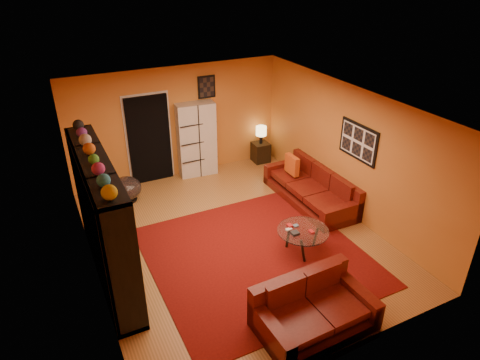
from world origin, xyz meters
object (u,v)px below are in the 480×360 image
tv (108,225)px  side_table (261,152)px  bowl_chair (126,189)px  coffee_table (303,233)px  sofa (314,188)px  entertainment_unit (103,220)px  table_lamp (261,131)px  storage_cabinet (197,140)px  loveseat (311,308)px

tv → side_table: bearing=-57.0°
bowl_chair → side_table: bearing=7.6°
coffee_table → bowl_chair: bowl_chair is taller
coffee_table → side_table: side_table is taller
sofa → bowl_chair: size_ratio=3.59×
sofa → side_table: size_ratio=4.73×
entertainment_unit → table_lamp: 5.15m
tv → coffee_table: 3.29m
storage_cabinet → table_lamp: size_ratio=3.96×
tv → side_table: size_ratio=1.77×
loveseat → storage_cabinet: (0.31, 5.21, 0.60)m
tv → storage_cabinet: 3.87m
tv → sofa: (4.37, 0.55, -0.69)m
side_table → tv: bearing=-147.0°
coffee_table → bowl_chair: 3.99m
entertainment_unit → table_lamp: bearing=32.1°
loveseat → table_lamp: size_ratio=3.75×
sofa → table_lamp: 2.31m
bowl_chair → side_table: (3.56, 0.48, -0.04)m
coffee_table → table_lamp: bearing=72.1°
table_lamp → bowl_chair: bearing=-172.4°
bowl_chair → sofa: bearing=-26.0°
entertainment_unit → side_table: entertainment_unit is taller
loveseat → storage_cabinet: storage_cabinet is taller
storage_cabinet → tv: bearing=-127.2°
bowl_chair → side_table: size_ratio=1.32×
tv → table_lamp: bearing=-57.0°
coffee_table → storage_cabinet: storage_cabinet is taller
entertainment_unit → sofa: entertainment_unit is taller
sofa → loveseat: size_ratio=1.41×
loveseat → side_table: bearing=-23.2°
entertainment_unit → storage_cabinet: bearing=46.6°
storage_cabinet → table_lamp: bearing=2.9°
coffee_table → loveseat: bearing=-119.4°
sofa → storage_cabinet: 2.97m
sofa → loveseat: bearing=-125.4°
loveseat → side_table: (2.01, 5.15, -0.03)m
coffee_table → storage_cabinet: (-0.52, 3.74, 0.47)m
entertainment_unit → sofa: bearing=6.3°
sofa → storage_cabinet: storage_cabinet is taller
entertainment_unit → sofa: 4.51m
tv → coffee_table: (3.12, -0.89, -0.56)m
table_lamp → coffee_table: bearing=-107.9°
entertainment_unit → coffee_table: entertainment_unit is taller
loveseat → tv: bearing=42.4°
sofa → storage_cabinet: bearing=127.6°
entertainment_unit → loveseat: (2.34, -2.41, -0.77)m
entertainment_unit → loveseat: entertainment_unit is taller
entertainment_unit → bowl_chair: entertainment_unit is taller
sofa → coffee_table: sofa is taller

